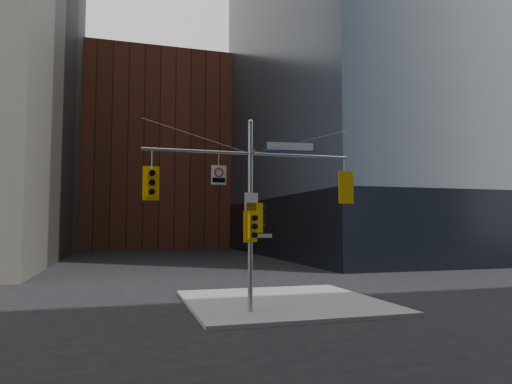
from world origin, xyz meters
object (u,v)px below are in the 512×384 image
signal_assembly (250,196)px  traffic_light_pole_front (252,227)px  traffic_light_west_arm (151,183)px  traffic_light_pole_side (259,218)px  traffic_light_east_arm (344,188)px  regulatory_sign_arm (219,174)px  street_sign_blade (290,146)px

signal_assembly → traffic_light_pole_front: bearing=-90.2°
traffic_light_west_arm → traffic_light_pole_front: (3.62, -0.28, -1.54)m
traffic_light_pole_front → traffic_light_west_arm: bearing=163.7°
traffic_light_pole_side → traffic_light_pole_front: size_ratio=0.96×
traffic_light_pole_front → signal_assembly: bearing=77.8°
traffic_light_west_arm → traffic_light_east_arm: size_ratio=0.95×
regulatory_sign_arm → street_sign_blade: bearing=-1.8°
traffic_light_pole_side → street_sign_blade: street_sign_blade is taller
traffic_light_pole_side → street_sign_blade: 3.04m
traffic_light_pole_side → regulatory_sign_arm: bearing=76.6°
traffic_light_west_arm → traffic_light_east_arm: traffic_light_east_arm is taller
signal_assembly → traffic_light_pole_front: size_ratio=6.95×
street_sign_blade → traffic_light_pole_front: bearing=-163.7°
traffic_light_pole_side → traffic_light_west_arm: bearing=75.2°
traffic_light_west_arm → traffic_light_east_arm: (7.50, -0.01, 0.00)m
signal_assembly → street_sign_blade: signal_assembly is taller
traffic_light_west_arm → traffic_light_pole_front: 3.94m
traffic_light_west_arm → regulatory_sign_arm: (2.41, -0.03, 0.37)m
traffic_light_pole_front → regulatory_sign_arm: (-1.21, 0.25, 1.91)m
traffic_light_west_arm → regulatory_sign_arm: bearing=-3.1°
signal_assembly → street_sign_blade: bearing=0.1°
traffic_light_pole_side → street_sign_blade: bearing=-105.5°
signal_assembly → traffic_light_pole_side: bearing=3.3°
traffic_light_west_arm → traffic_light_pole_side: (3.95, 0.01, -1.21)m
traffic_light_west_arm → signal_assembly: bearing=-2.5°
traffic_light_pole_side → street_sign_blade: size_ratio=0.57×
traffic_light_pole_side → regulatory_sign_arm: size_ratio=1.55×
regulatory_sign_arm → signal_assembly: bearing=-1.3°
traffic_light_west_arm → street_sign_blade: 5.44m
traffic_light_east_arm → traffic_light_pole_front: traffic_light_east_arm is taller
street_sign_blade → traffic_light_east_arm: bearing=6.6°
traffic_light_east_arm → signal_assembly: bearing=4.7°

